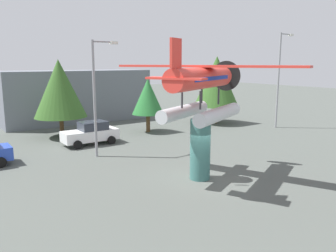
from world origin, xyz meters
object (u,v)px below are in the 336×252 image
object	(u,v)px
car_mid_white	(91,133)
tree_far_east	(217,81)
streetlight_primary	(97,90)
streetlight_secondary	(280,74)
display_pedestal	(200,149)
tree_east	(60,89)
storefront_building	(77,96)
tree_center_back	(148,97)
floatplane_monument	(202,87)

from	to	relation	value
car_mid_white	tree_far_east	xyz separation A→B (m)	(14.30, 1.34, 3.46)
streetlight_primary	streetlight_secondary	size ratio (longest dim) A/B	0.85
car_mid_white	display_pedestal	bearing A→B (deg)	98.84
car_mid_white	tree_east	world-z (taller)	tree_east
car_mid_white	tree_east	size ratio (longest dim) A/B	0.64
display_pedestal	car_mid_white	xyz separation A→B (m)	(-1.70, 10.93, -0.76)
car_mid_white	storefront_building	size ratio (longest dim) A/B	0.27
storefront_building	tree_center_back	world-z (taller)	storefront_building
floatplane_monument	tree_east	distance (m)	15.15
car_mid_white	storefront_building	distance (m)	11.63
car_mid_white	streetlight_secondary	size ratio (longest dim) A/B	0.47
car_mid_white	streetlight_primary	world-z (taller)	streetlight_primary
floatplane_monument	car_mid_white	xyz separation A→B (m)	(-1.82, 10.87, -4.07)
streetlight_primary	tree_center_back	world-z (taller)	streetlight_primary
tree_far_east	storefront_building	bearing A→B (deg)	139.09
streetlight_secondary	storefront_building	world-z (taller)	streetlight_secondary
streetlight_secondary	tree_far_east	xyz separation A→B (m)	(-3.25, 5.20, -0.78)
display_pedestal	streetlight_primary	size ratio (longest dim) A/B	0.43
streetlight_secondary	streetlight_primary	bearing A→B (deg)	178.90
floatplane_monument	tree_east	xyz separation A→B (m)	(-2.77, 14.87, -0.85)
display_pedestal	streetlight_primary	distance (m)	8.34
car_mid_white	tree_center_back	xyz separation A→B (m)	(6.14, 1.53, 2.33)
floatplane_monument	tree_far_east	xyz separation A→B (m)	(12.48, 12.21, -0.61)
storefront_building	tree_center_back	xyz separation A→B (m)	(3.07, -9.55, 0.51)
tree_east	floatplane_monument	bearing A→B (deg)	-79.44
streetlight_secondary	tree_east	world-z (taller)	streetlight_secondary
tree_center_back	tree_far_east	xyz separation A→B (m)	(8.16, -0.19, 1.13)
streetlight_primary	car_mid_white	bearing A→B (deg)	76.09
floatplane_monument	streetlight_secondary	distance (m)	17.22
tree_far_east	tree_center_back	bearing A→B (deg)	178.68
floatplane_monument	tree_far_east	distance (m)	17.47
tree_center_back	display_pedestal	bearing A→B (deg)	-109.63
car_mid_white	streetlight_secondary	bearing A→B (deg)	167.58
display_pedestal	tree_far_east	world-z (taller)	tree_far_east
tree_center_back	tree_east	bearing A→B (deg)	160.82
display_pedestal	car_mid_white	distance (m)	11.08
streetlight_primary	storefront_building	world-z (taller)	streetlight_primary
tree_east	streetlight_secondary	bearing A→B (deg)	-23.02
car_mid_white	tree_east	xyz separation A→B (m)	(-0.95, 4.00, 3.22)
display_pedestal	tree_east	bearing A→B (deg)	100.08
floatplane_monument	streetlight_primary	xyz separation A→B (m)	(-2.69, 7.36, -0.49)
car_mid_white	streetlight_primary	xyz separation A→B (m)	(-0.87, -3.51, 3.58)
storefront_building	display_pedestal	bearing A→B (deg)	-93.56
streetlight_primary	tree_east	distance (m)	7.52
streetlight_secondary	tree_far_east	world-z (taller)	streetlight_secondary
floatplane_monument	storefront_building	distance (m)	22.09
car_mid_white	floatplane_monument	bearing A→B (deg)	99.49
tree_east	tree_far_east	world-z (taller)	tree_far_east
tree_far_east	display_pedestal	bearing A→B (deg)	-135.77
tree_east	tree_center_back	world-z (taller)	tree_east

